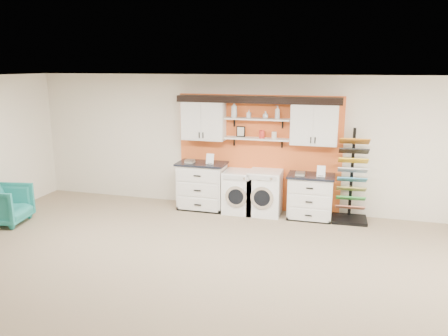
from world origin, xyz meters
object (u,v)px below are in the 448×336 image
(washer, at_px, (240,191))
(dryer, at_px, (265,193))
(sample_rack, at_px, (351,193))
(base_cabinet_left, at_px, (202,186))
(base_cabinet_right, at_px, (310,196))
(armchair, at_px, (5,205))

(washer, bearing_deg, dryer, 0.00)
(dryer, relative_size, sample_rack, 0.50)
(base_cabinet_left, distance_m, dryer, 1.35)
(washer, distance_m, sample_rack, 2.21)
(base_cabinet_right, relative_size, sample_rack, 0.50)
(base_cabinet_right, relative_size, washer, 1.04)
(dryer, relative_size, armchair, 1.12)
(dryer, xyz_separation_m, armchair, (-4.72, -1.87, -0.08))
(sample_rack, relative_size, armchair, 2.23)
(base_cabinet_left, bearing_deg, sample_rack, 0.72)
(sample_rack, bearing_deg, base_cabinet_left, 178.89)
(washer, bearing_deg, sample_rack, 1.08)
(sample_rack, bearing_deg, base_cabinet_right, -179.00)
(base_cabinet_right, xyz_separation_m, sample_rack, (0.77, 0.04, 0.12))
(washer, xyz_separation_m, sample_rack, (2.21, 0.04, 0.13))
(washer, relative_size, dryer, 0.96)
(base_cabinet_right, relative_size, armchair, 1.11)
(base_cabinet_left, distance_m, washer, 0.82)
(base_cabinet_right, distance_m, dryer, 0.91)
(base_cabinet_right, distance_m, sample_rack, 0.78)
(armchair, bearing_deg, washer, -75.57)
(washer, distance_m, armchair, 4.59)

